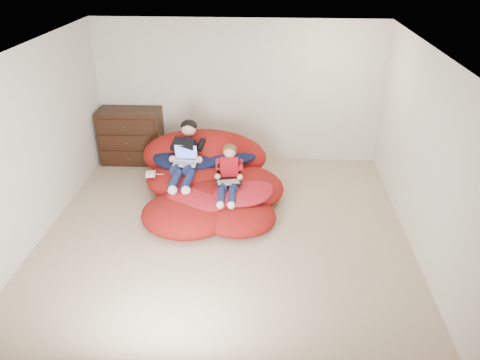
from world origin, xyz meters
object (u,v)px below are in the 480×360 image
at_px(beanbag_pile, 209,180).
at_px(laptop_black, 229,176).
at_px(dresser, 132,136).
at_px(older_boy, 186,152).
at_px(younger_boy, 229,172).
at_px(laptop_white, 185,158).

distance_m(beanbag_pile, laptop_black, 0.59).
bearing_deg(laptop_black, beanbag_pile, 132.41).
xyz_separation_m(dresser, older_boy, (1.19, -1.11, 0.21)).
bearing_deg(dresser, younger_boy, -40.22).
bearing_deg(laptop_white, dresser, 134.45).
height_order(older_boy, laptop_black, older_boy).
bearing_deg(beanbag_pile, younger_boy, -47.57).
xyz_separation_m(younger_boy, laptop_white, (-0.70, 0.39, 0.02)).
bearing_deg(laptop_white, beanbag_pile, -0.50).
height_order(dresser, older_boy, older_boy).
xyz_separation_m(laptop_white, laptop_black, (0.70, -0.39, -0.08)).
bearing_deg(older_boy, younger_boy, -35.26).
height_order(younger_boy, laptop_black, younger_boy).
xyz_separation_m(younger_boy, laptop_black, (-0.00, -0.00, -0.06)).
relative_size(beanbag_pile, older_boy, 2.00).
relative_size(older_boy, younger_boy, 1.43).
bearing_deg(laptop_white, younger_boy, -28.84).
distance_m(older_boy, younger_boy, 0.86).
bearing_deg(dresser, beanbag_pile, -38.28).
bearing_deg(younger_boy, older_boy, 144.74).
bearing_deg(beanbag_pile, laptop_white, 179.50).
height_order(older_boy, laptop_white, older_boy).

